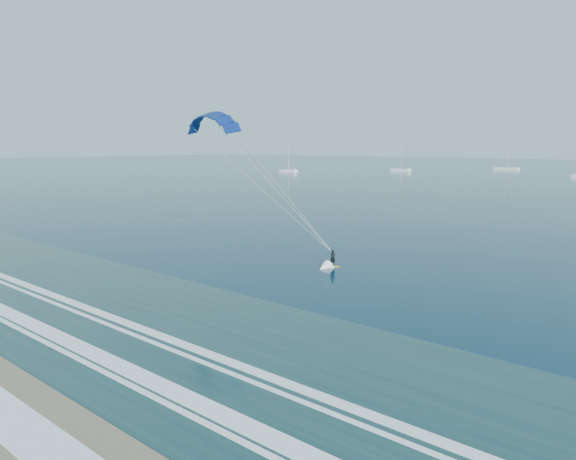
{
  "coord_description": "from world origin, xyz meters",
  "views": [
    {
      "loc": [
        26.72,
        -8.48,
        11.48
      ],
      "look_at": [
        -1.28,
        25.62,
        4.15
      ],
      "focal_mm": 32.0,
      "sensor_mm": 36.0,
      "label": 1
    }
  ],
  "objects_px": {
    "sailboat_1": "(401,170)",
    "sailboat_2": "(506,169)",
    "sailboat_0": "(288,171)",
    "kitesurfer_rig": "(267,180)"
  },
  "relations": [
    {
      "from": "sailboat_0",
      "to": "sailboat_1",
      "type": "xyz_separation_m",
      "value": [
        32.93,
        37.27,
        0.01
      ]
    },
    {
      "from": "sailboat_0",
      "to": "kitesurfer_rig",
      "type": "bearing_deg",
      "value": -51.39
    },
    {
      "from": "sailboat_0",
      "to": "sailboat_2",
      "type": "height_order",
      "value": "sailboat_2"
    },
    {
      "from": "kitesurfer_rig",
      "to": "sailboat_0",
      "type": "distance_m",
      "value": 167.35
    },
    {
      "from": "kitesurfer_rig",
      "to": "sailboat_2",
      "type": "height_order",
      "value": "kitesurfer_rig"
    },
    {
      "from": "kitesurfer_rig",
      "to": "sailboat_2",
      "type": "bearing_deg",
      "value": 100.67
    },
    {
      "from": "sailboat_2",
      "to": "kitesurfer_rig",
      "type": "bearing_deg",
      "value": -79.33
    },
    {
      "from": "kitesurfer_rig",
      "to": "sailboat_0",
      "type": "bearing_deg",
      "value": 128.61
    },
    {
      "from": "kitesurfer_rig",
      "to": "sailboat_1",
      "type": "relative_size",
      "value": 1.46
    },
    {
      "from": "sailboat_1",
      "to": "sailboat_2",
      "type": "distance_m",
      "value": 53.32
    }
  ]
}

